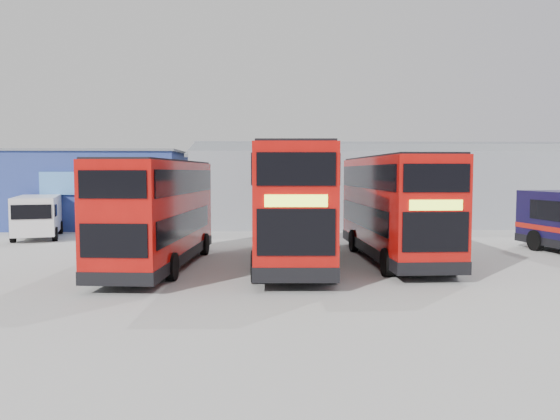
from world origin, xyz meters
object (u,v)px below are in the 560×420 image
(office_block, at_px, (93,188))
(double_decker_centre, at_px, (291,206))
(double_decker_right, at_px, (394,209))
(panel_van, at_px, (38,215))
(maintenance_shed, at_px, (403,187))
(double_decker_left, at_px, (159,215))

(office_block, bearing_deg, double_decker_centre, -52.03)
(double_decker_right, height_order, panel_van, double_decker_right)
(double_decker_centre, relative_size, double_decker_right, 1.09)
(panel_van, bearing_deg, double_decker_right, -40.45)
(office_block, xyz_separation_m, double_decker_right, (16.91, -15.38, -0.42))
(maintenance_shed, bearing_deg, double_decker_centre, -117.42)
(double_decker_left, bearing_deg, panel_van, -43.93)
(double_decker_left, xyz_separation_m, double_decker_centre, (5.15, 0.68, 0.28))
(panel_van, bearing_deg, double_decker_centre, -49.26)
(office_block, bearing_deg, maintenance_shed, 5.21)
(office_block, height_order, panel_van, office_block)
(double_decker_left, relative_size, double_decker_centre, 0.89)
(maintenance_shed, height_order, double_decker_centre, maintenance_shed)
(double_decker_centre, bearing_deg, maintenance_shed, 64.81)
(maintenance_shed, bearing_deg, panel_van, -158.75)
(office_block, distance_m, panel_van, 7.14)
(office_block, relative_size, double_decker_left, 1.24)
(maintenance_shed, bearing_deg, office_block, -174.79)
(office_block, relative_size, double_decker_centre, 1.10)
(office_block, distance_m, maintenance_shed, 22.09)
(double_decker_left, bearing_deg, double_decker_centre, -167.06)
(maintenance_shed, height_order, double_decker_left, maintenance_shed)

